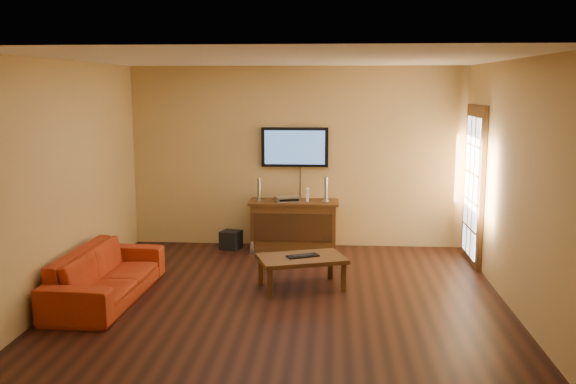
# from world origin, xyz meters

# --- Properties ---
(ground_plane) EXTENTS (5.00, 5.00, 0.00)m
(ground_plane) POSITION_xyz_m (0.00, 0.00, 0.00)
(ground_plane) COLOR black
(ground_plane) RESTS_ON ground
(room_walls) EXTENTS (5.00, 5.00, 5.00)m
(room_walls) POSITION_xyz_m (0.00, 0.62, 1.69)
(room_walls) COLOR tan
(room_walls) RESTS_ON ground
(french_door) EXTENTS (0.07, 1.02, 2.22)m
(french_door) POSITION_xyz_m (2.46, 1.70, 1.05)
(french_door) COLOR #43260F
(french_door) RESTS_ON ground
(media_console) EXTENTS (1.32, 0.50, 0.73)m
(media_console) POSITION_xyz_m (-0.03, 2.24, 0.37)
(media_console) COLOR #43260F
(media_console) RESTS_ON ground
(television) EXTENTS (1.00, 0.08, 0.59)m
(television) POSITION_xyz_m (-0.03, 2.45, 1.50)
(television) COLOR black
(television) RESTS_ON ground
(coffee_table) EXTENTS (1.15, 0.90, 0.38)m
(coffee_table) POSITION_xyz_m (0.18, 0.38, 0.33)
(coffee_table) COLOR #43260F
(coffee_table) RESTS_ON ground
(sofa) EXTENTS (0.64, 1.99, 0.77)m
(sofa) POSITION_xyz_m (-2.02, -0.19, 0.39)
(sofa) COLOR #A42F12
(sofa) RESTS_ON ground
(speaker_left) EXTENTS (0.09, 0.09, 0.33)m
(speaker_left) POSITION_xyz_m (-0.55, 2.22, 0.88)
(speaker_left) COLOR silver
(speaker_left) RESTS_ON media_console
(speaker_right) EXTENTS (0.10, 0.10, 0.36)m
(speaker_right) POSITION_xyz_m (0.44, 2.23, 0.89)
(speaker_right) COLOR silver
(speaker_right) RESTS_ON media_console
(av_receiver) EXTENTS (0.39, 0.33, 0.08)m
(av_receiver) POSITION_xyz_m (-0.12, 2.20, 0.76)
(av_receiver) COLOR silver
(av_receiver) RESTS_ON media_console
(game_console) EXTENTS (0.04, 0.14, 0.19)m
(game_console) POSITION_xyz_m (0.17, 2.25, 0.82)
(game_console) COLOR white
(game_console) RESTS_ON media_console
(subwoofer) EXTENTS (0.34, 0.34, 0.27)m
(subwoofer) POSITION_xyz_m (-0.97, 2.17, 0.14)
(subwoofer) COLOR black
(subwoofer) RESTS_ON ground
(bottle) EXTENTS (0.06, 0.06, 0.19)m
(bottle) POSITION_xyz_m (-0.61, 1.87, 0.09)
(bottle) COLOR white
(bottle) RESTS_ON ground
(keyboard) EXTENTS (0.41, 0.29, 0.02)m
(keyboard) POSITION_xyz_m (0.19, 0.38, 0.39)
(keyboard) COLOR black
(keyboard) RESTS_ON coffee_table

